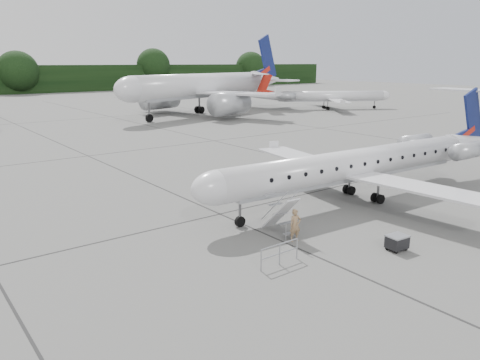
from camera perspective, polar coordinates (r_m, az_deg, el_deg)
ground at (r=29.06m, az=14.27°, el=-4.16°), size 320.00×320.00×0.00m
main_regional_jet at (r=31.15m, az=13.93°, el=3.63°), size 27.91×20.81×6.89m
airstair at (r=24.95m, az=4.92°, el=-4.21°), size 0.97×2.21×2.16m
passenger at (r=24.13m, az=6.75°, el=-5.49°), size 0.70×0.55×1.69m
safety_railing at (r=21.44m, az=4.85°, el=-9.03°), size 2.20×0.11×1.00m
baggage_cart at (r=24.22m, az=18.60°, el=-7.19°), size 1.01×0.85×0.82m
bg_narrowbody at (r=81.24m, az=-4.64°, el=12.81°), size 45.20×37.66×14.01m
bg_regional_right at (r=93.33m, az=11.06°, el=10.60°), size 32.48×29.79×6.95m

